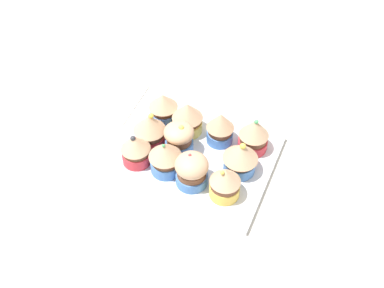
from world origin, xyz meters
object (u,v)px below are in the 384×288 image
(cupcake_0, at_px, (254,135))
(cupcake_4, at_px, (240,157))
(cupcake_8, at_px, (192,170))
(cupcake_9, at_px, (165,157))
(cupcake_3, at_px, (163,108))
(baking_tray, at_px, (192,156))
(cupcake_1, at_px, (220,128))
(napkin, at_px, (108,99))
(cupcake_10, at_px, (136,149))
(cupcake_7, at_px, (225,183))
(cupcake_6, at_px, (150,129))
(cupcake_2, at_px, (187,117))
(cupcake_5, at_px, (179,138))

(cupcake_0, height_order, cupcake_4, cupcake_0)
(cupcake_8, bearing_deg, cupcake_9, -6.78)
(cupcake_8, height_order, cupcake_9, cupcake_9)
(cupcake_3, relative_size, cupcake_4, 0.97)
(baking_tray, xyz_separation_m, cupcake_8, (-0.03, 0.06, 0.04))
(cupcake_0, height_order, cupcake_1, cupcake_0)
(cupcake_0, height_order, cupcake_3, cupcake_0)
(cupcake_1, distance_m, cupcake_4, 0.09)
(cupcake_8, bearing_deg, cupcake_0, -120.45)
(napkin, bearing_deg, cupcake_10, 137.60)
(cupcake_7, xyz_separation_m, cupcake_10, (0.19, -0.01, -0.00))
(napkin, bearing_deg, baking_tray, 161.11)
(cupcake_6, height_order, cupcake_10, cupcake_6)
(cupcake_2, bearing_deg, cupcake_6, 49.67)
(cupcake_8, bearing_deg, cupcake_7, 178.19)
(cupcake_1, relative_size, cupcake_8, 1.03)
(cupcake_4, relative_size, cupcake_6, 0.95)
(cupcake_3, height_order, napkin, cupcake_3)
(cupcake_2, bearing_deg, cupcake_8, 117.67)
(cupcake_4, height_order, cupcake_6, cupcake_6)
(cupcake_4, relative_size, cupcake_5, 1.04)
(cupcake_1, relative_size, cupcake_7, 1.05)
(cupcake_6, distance_m, cupcake_7, 0.20)
(napkin, bearing_deg, cupcake_6, 150.40)
(cupcake_1, xyz_separation_m, cupcake_3, (0.13, -0.01, -0.00))
(cupcake_4, bearing_deg, cupcake_7, 85.41)
(cupcake_10, relative_size, napkin, 0.46)
(cupcake_8, bearing_deg, cupcake_10, -2.13)
(cupcake_2, relative_size, cupcake_9, 0.99)
(cupcake_10, bearing_deg, cupcake_0, -147.45)
(cupcake_3, bearing_deg, baking_tray, 145.43)
(cupcake_4, height_order, cupcake_10, cupcake_4)
(cupcake_5, bearing_deg, cupcake_9, 88.62)
(cupcake_1, xyz_separation_m, cupcake_4, (-0.06, 0.06, -0.00))
(cupcake_0, xyz_separation_m, cupcake_10, (0.20, 0.13, -0.01))
(cupcake_2, relative_size, cupcake_7, 1.06)
(cupcake_7, bearing_deg, cupcake_1, -64.96)
(baking_tray, xyz_separation_m, cupcake_4, (-0.10, 0.00, 0.04))
(napkin, bearing_deg, cupcake_4, 166.08)
(cupcake_9, xyz_separation_m, napkin, (0.22, -0.14, -0.05))
(cupcake_3, height_order, cupcake_6, cupcake_6)
(cupcake_3, bearing_deg, napkin, -7.38)
(cupcake_5, distance_m, cupcake_9, 0.06)
(cupcake_0, bearing_deg, cupcake_9, 42.60)
(cupcake_10, bearing_deg, cupcake_1, -137.35)
(cupcake_6, xyz_separation_m, cupcake_10, (0.00, 0.05, -0.01))
(cupcake_10, height_order, napkin, cupcake_10)
(napkin, bearing_deg, cupcake_5, 159.29)
(cupcake_8, bearing_deg, napkin, -28.27)
(cupcake_2, height_order, napkin, cupcake_2)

